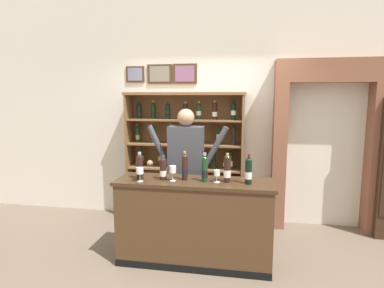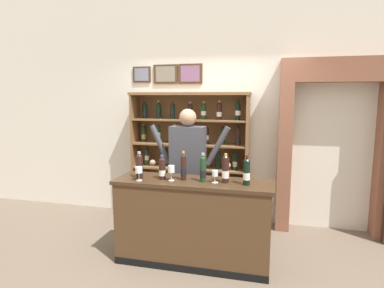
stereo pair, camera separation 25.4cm
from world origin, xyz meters
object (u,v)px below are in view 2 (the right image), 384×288
(tasting_counter, at_px, (193,222))
(tasting_bottle_brunello, at_px, (203,169))
(tasting_bottle_riserva, at_px, (226,169))
(wine_glass_left, at_px, (215,174))
(tasting_bottle_rosso, at_px, (139,166))
(tasting_bottle_grappa, at_px, (247,172))
(wine_glass_spare, at_px, (139,171))
(shopkeeper, at_px, (188,160))
(wine_glass_right, at_px, (171,170))
(tasting_bottle_bianco, at_px, (162,168))
(wine_shelf, at_px, (190,153))
(tasting_bottle_prosecco, at_px, (184,167))

(tasting_counter, relative_size, tasting_bottle_brunello, 5.54)
(tasting_counter, height_order, tasting_bottle_brunello, tasting_bottle_brunello)
(tasting_bottle_brunello, relative_size, tasting_bottle_riserva, 1.00)
(tasting_bottle_riserva, xyz_separation_m, wine_glass_left, (-0.11, -0.03, -0.05))
(tasting_bottle_rosso, height_order, tasting_bottle_brunello, tasting_bottle_brunello)
(tasting_counter, xyz_separation_m, tasting_bottle_rosso, (-0.62, -0.04, 0.63))
(tasting_bottle_rosso, bearing_deg, tasting_bottle_brunello, 1.29)
(wine_glass_left, bearing_deg, tasting_bottle_grappa, -0.89)
(tasting_bottle_rosso, distance_m, wine_glass_spare, 0.12)
(shopkeeper, distance_m, tasting_bottle_rosso, 0.73)
(tasting_counter, relative_size, wine_glass_right, 10.32)
(tasting_bottle_brunello, bearing_deg, tasting_bottle_rosso, -178.71)
(tasting_bottle_bianco, bearing_deg, wine_shelf, 90.22)
(tasting_bottle_rosso, distance_m, wine_glass_right, 0.39)
(tasting_bottle_grappa, distance_m, wine_glass_spare, 1.18)
(tasting_bottle_grappa, relative_size, wine_glass_right, 1.88)
(tasting_bottle_bianco, relative_size, tasting_bottle_riserva, 0.87)
(shopkeeper, distance_m, wine_glass_right, 0.62)
(tasting_bottle_rosso, xyz_separation_m, tasting_bottle_brunello, (0.74, 0.02, 0.00))
(wine_glass_left, bearing_deg, tasting_bottle_bianco, 179.02)
(tasting_bottle_grappa, bearing_deg, tasting_bottle_brunello, 178.27)
(wine_glass_left, relative_size, wine_glass_spare, 0.87)
(tasting_counter, bearing_deg, tasting_bottle_bianco, -176.26)
(wine_glass_spare, bearing_deg, wine_glass_left, 7.93)
(wine_glass_right, bearing_deg, shopkeeper, 87.61)
(tasting_bottle_prosecco, height_order, wine_glass_right, tasting_bottle_prosecco)
(tasting_bottle_bianco, relative_size, wine_glass_right, 1.63)
(tasting_bottle_riserva, xyz_separation_m, tasting_bottle_grappa, (0.23, -0.04, -0.01))
(tasting_bottle_brunello, distance_m, wine_glass_left, 0.14)
(tasting_bottle_rosso, height_order, wine_glass_right, tasting_bottle_rosso)
(wine_shelf, height_order, tasting_bottle_grappa, wine_shelf)
(wine_shelf, bearing_deg, tasting_bottle_riserva, -60.02)
(wine_glass_left, height_order, wine_glass_spare, wine_glass_spare)
(shopkeeper, height_order, wine_glass_right, shopkeeper)
(wine_glass_left, bearing_deg, tasting_bottle_prosecco, 174.07)
(tasting_bottle_riserva, relative_size, tasting_bottle_grappa, 0.99)
(wine_shelf, distance_m, tasting_counter, 1.42)
(tasting_bottle_bianco, height_order, wine_glass_spare, tasting_bottle_bianco)
(tasting_bottle_rosso, bearing_deg, wine_shelf, 78.47)
(shopkeeper, relative_size, tasting_bottle_brunello, 5.44)
(wine_shelf, bearing_deg, wine_glass_spare, -99.14)
(wine_shelf, distance_m, wine_glass_spare, 1.42)
(tasting_bottle_grappa, relative_size, wine_glass_spare, 2.05)
(tasting_bottle_grappa, height_order, wine_glass_left, tasting_bottle_grappa)
(tasting_bottle_bianco, bearing_deg, tasting_counter, 3.74)
(tasting_bottle_riserva, bearing_deg, tasting_counter, -179.94)
(shopkeeper, relative_size, wine_glass_right, 10.13)
(tasting_bottle_brunello, bearing_deg, tasting_bottle_grappa, -1.73)
(tasting_bottle_riserva, relative_size, wine_glass_spare, 2.03)
(tasting_bottle_riserva, bearing_deg, tasting_bottle_rosso, -177.59)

